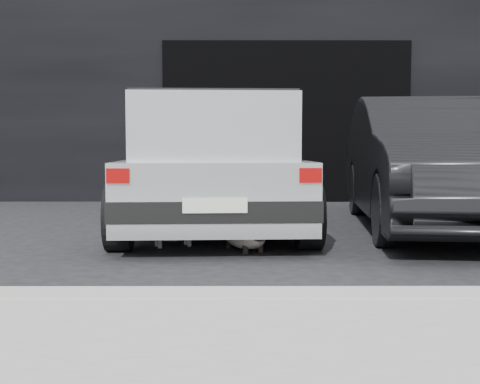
{
  "coord_description": "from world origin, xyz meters",
  "views": [
    {
      "loc": [
        0.22,
        -5.83,
        0.91
      ],
      "look_at": [
        0.23,
        -0.92,
        0.54
      ],
      "focal_mm": 45.0,
      "sensor_mm": 36.0,
      "label": 1
    }
  ],
  "objects_px": {
    "silver_hatchback": "(214,159)",
    "cat_siamese": "(247,236)",
    "second_car": "(433,163)",
    "cat_white": "(177,229)"
  },
  "relations": [
    {
      "from": "silver_hatchback",
      "to": "cat_siamese",
      "type": "relative_size",
      "value": 5.0
    },
    {
      "from": "second_car",
      "to": "cat_white",
      "type": "xyz_separation_m",
      "value": [
        -2.69,
        -1.14,
        -0.57
      ]
    },
    {
      "from": "second_car",
      "to": "cat_white",
      "type": "height_order",
      "value": "second_car"
    },
    {
      "from": "second_car",
      "to": "cat_white",
      "type": "bearing_deg",
      "value": -151.4
    },
    {
      "from": "silver_hatchback",
      "to": "second_car",
      "type": "relative_size",
      "value": 0.88
    },
    {
      "from": "cat_siamese",
      "to": "cat_white",
      "type": "bearing_deg",
      "value": -46.94
    },
    {
      "from": "cat_siamese",
      "to": "silver_hatchback",
      "type": "bearing_deg",
      "value": -100.66
    },
    {
      "from": "silver_hatchback",
      "to": "second_car",
      "type": "distance_m",
      "value": 2.39
    },
    {
      "from": "cat_siamese",
      "to": "cat_white",
      "type": "xyz_separation_m",
      "value": [
        -0.64,
        0.25,
        0.02
      ]
    },
    {
      "from": "second_car",
      "to": "cat_white",
      "type": "distance_m",
      "value": 2.98
    }
  ]
}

